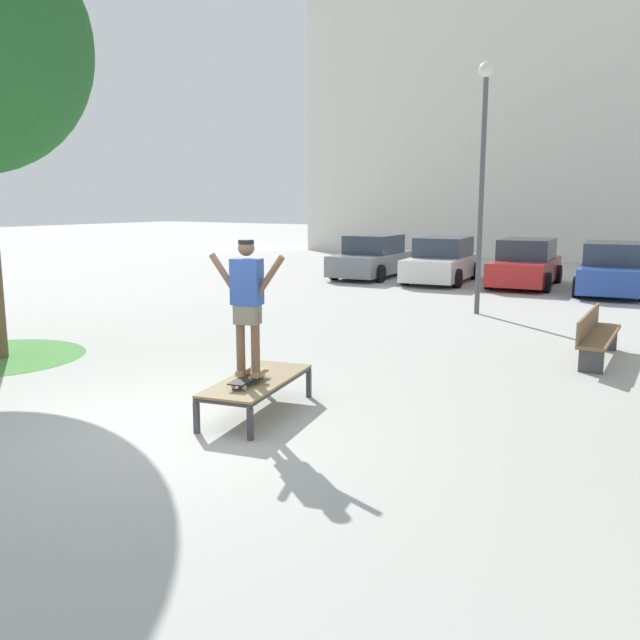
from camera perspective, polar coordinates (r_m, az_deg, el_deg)
ground_plane at (r=8.44m, az=-12.06°, el=-8.86°), size 120.00×120.00×0.00m
building_facade at (r=34.12m, az=24.75°, el=17.58°), size 31.35×4.00×15.39m
skate_box at (r=8.68m, az=-5.34°, el=-5.27°), size 1.14×2.02×0.46m
skateboard at (r=8.45m, az=-6.05°, el=-4.86°), size 0.38×0.82×0.09m
skater at (r=8.25m, az=-6.17°, el=1.83°), size 0.99×0.35×1.69m
car_grey at (r=24.21m, az=4.46°, el=5.26°), size 2.18×4.33×1.50m
car_white at (r=23.07m, az=10.30°, el=4.89°), size 2.31×4.38×1.50m
car_red at (r=22.63m, az=16.98°, el=4.52°), size 2.25×4.36×1.50m
car_blue at (r=21.66m, az=23.47°, el=3.89°), size 2.33×4.39×1.50m
park_bench at (r=12.45m, az=22.34°, el=-1.15°), size 0.57×2.42×0.83m
light_post at (r=16.63m, az=13.62°, el=13.65°), size 0.36×0.36×5.83m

